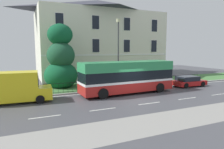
% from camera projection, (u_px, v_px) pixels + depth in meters
% --- Properties ---
extents(ground_plane, '(60.00, 56.00, 0.18)m').
position_uv_depth(ground_plane, '(132.00, 96.00, 18.74)').
color(ground_plane, '#46464C').
extents(georgian_townhouse, '(18.82, 10.79, 11.78)m').
position_uv_depth(georgian_townhouse, '(98.00, 38.00, 32.11)').
color(georgian_townhouse, beige).
rests_on(georgian_townhouse, ground_plane).
extents(iron_verge_railing, '(19.26, 0.04, 0.97)m').
position_uv_depth(iron_verge_railing, '(134.00, 82.00, 22.53)').
color(iron_verge_railing, black).
rests_on(iron_verge_railing, ground_plane).
extents(evergreen_tree, '(3.65, 3.65, 7.18)m').
position_uv_depth(evergreen_tree, '(61.00, 61.00, 22.17)').
color(evergreen_tree, '#423328').
rests_on(evergreen_tree, ground_plane).
extents(single_decker_bus, '(9.54, 2.86, 3.12)m').
position_uv_depth(single_decker_bus, '(127.00, 77.00, 19.71)').
color(single_decker_bus, '#AD1E1B').
rests_on(single_decker_bus, ground_plane).
extents(white_panel_van, '(5.44, 2.34, 2.51)m').
position_uv_depth(white_panel_van, '(13.00, 87.00, 16.12)').
color(white_panel_van, yellow).
rests_on(white_panel_van, ground_plane).
extents(parked_hatchback_01, '(3.92, 1.99, 1.19)m').
position_uv_depth(parked_hatchback_01, '(188.00, 81.00, 23.54)').
color(parked_hatchback_01, '#B51717').
rests_on(parked_hatchback_01, ground_plane).
extents(street_lamp_post, '(0.36, 0.24, 7.48)m').
position_uv_depth(street_lamp_post, '(118.00, 49.00, 22.33)').
color(street_lamp_post, '#333338').
rests_on(street_lamp_post, ground_plane).
extents(litter_bin, '(0.51, 0.51, 1.04)m').
position_uv_depth(litter_bin, '(170.00, 78.00, 25.43)').
color(litter_bin, '#23472D').
rests_on(litter_bin, ground_plane).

